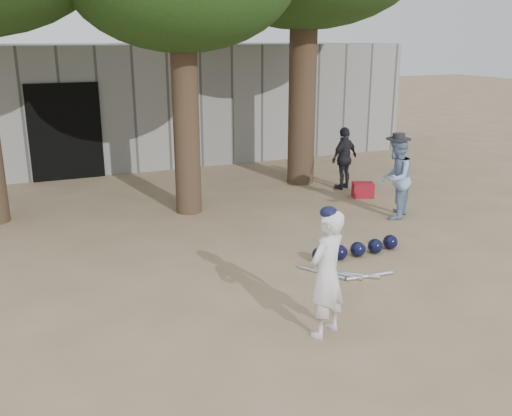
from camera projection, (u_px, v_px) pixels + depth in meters
name	position (u px, v px, depth m)	size (l,w,h in m)	color
ground	(243.00, 310.00, 6.89)	(70.00, 70.00, 0.00)	#937C5E
boy_player	(327.00, 274.00, 6.16)	(0.53, 0.35, 1.44)	white
spectator_blue	(396.00, 178.00, 10.26)	(0.72, 0.56, 1.48)	#7F9BC5
spectator_dark	(344.00, 158.00, 12.28)	(0.79, 0.33, 1.35)	black
red_bag	(363.00, 190.00, 11.76)	(0.42, 0.32, 0.30)	#A7162A
back_building	(100.00, 101.00, 15.55)	(16.00, 5.24, 3.00)	gray
helmet_row	(357.00, 249.00, 8.58)	(1.51, 0.30, 0.23)	black
bat_pile	(346.00, 274.00, 7.89)	(1.11, 0.81, 0.06)	#BBBBC3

